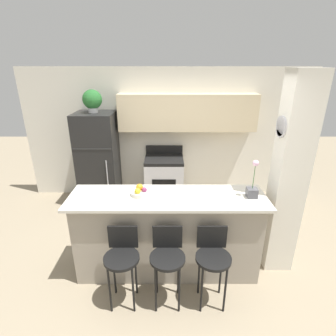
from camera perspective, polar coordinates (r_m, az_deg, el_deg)
The scene contains 12 objects.
ground_plane at distance 3.81m, azimuth -0.02°, elevation -21.01°, with size 14.00×14.00×0.00m, color gray.
wall_back at distance 5.15m, azimuth 1.61°, elevation 9.09°, with size 5.60×0.38×2.55m.
pillar_right at distance 3.53m, azimuth 24.82°, elevation -2.11°, with size 0.38×0.32×2.55m.
counter_bar at distance 3.46m, azimuth -0.02°, elevation -14.22°, with size 2.39×0.66×1.10m.
refrigerator at distance 5.17m, azimuth -14.80°, elevation 1.78°, with size 0.71×0.71×1.78m.
stove_range at distance 5.19m, azimuth -0.75°, elevation -2.49°, with size 0.73×0.64×1.07m.
bar_stool_left at distance 3.07m, azimuth -9.87°, elevation -18.45°, with size 0.39×0.39×0.92m.
bar_stool_mid at distance 3.03m, azimuth -0.04°, elevation -18.71°, with size 0.39×0.39×0.92m.
bar_stool_right at distance 3.07m, azimuth 9.79°, elevation -18.47°, with size 0.39×0.39×0.92m.
potted_plant_on_fridge at distance 4.92m, azimuth -16.05°, elevation 14.03°, with size 0.34×0.34×0.40m.
orchid_vase at distance 3.26m, azimuth 18.01°, elevation -4.08°, with size 0.12×0.12×0.47m.
fruit_bowl at distance 3.20m, azimuth -6.00°, elevation -5.14°, with size 0.23×0.23×0.12m.
Camera 1 is at (0.01, -2.80, 2.58)m, focal length 28.00 mm.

